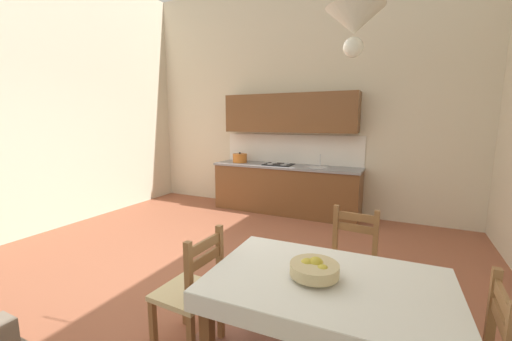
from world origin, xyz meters
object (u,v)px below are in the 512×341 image
Objects in this scene: dining_table at (327,298)px; fruit_bowl at (314,269)px; dining_chair_kitchen_side at (350,265)px; pendant_lamp at (354,23)px; dining_chair_tv_side at (191,292)px; kitchen_cabinetry at (286,167)px.

fruit_bowl is at bearing -164.45° from dining_table.
dining_chair_kitchen_side is 1.02m from fruit_bowl.
dining_chair_tv_side is at bearing -172.23° from pendant_lamp.
dining_table is 1.62m from pendant_lamp.
kitchen_cabinetry reaches higher than dining_table.
dining_chair_tv_side is 1.40m from dining_chair_kitchen_side.
dining_table is 1.84× the size of pendant_lamp.
pendant_lamp reaches higher than dining_chair_kitchen_side.
dining_table is 1.02m from dining_chair_tv_side.
dining_chair_kitchen_side is at bearing -59.12° from kitchen_cabinetry.
fruit_bowl is at bearing -67.29° from kitchen_cabinetry.
dining_chair_tv_side is (0.60, -3.65, -0.41)m from kitchen_cabinetry.
dining_chair_kitchen_side is 3.10× the size of fruit_bowl.
kitchen_cabinetry is 3.72m from dining_chair_tv_side.
kitchen_cabinetry is 2.95× the size of dining_chair_kitchen_side.
kitchen_cabinetry is 3.92m from fruit_bowl.
dining_chair_tv_side is 1.16× the size of pendant_lamp.
dining_chair_tv_side is at bearing -135.60° from dining_chair_kitchen_side.
kitchen_cabinetry reaches higher than dining_chair_kitchen_side.
kitchen_cabinetry is at bearing 112.71° from fruit_bowl.
dining_chair_tv_side is (-1.00, -0.06, -0.19)m from dining_table.
fruit_bowl is 1.44m from pendant_lamp.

